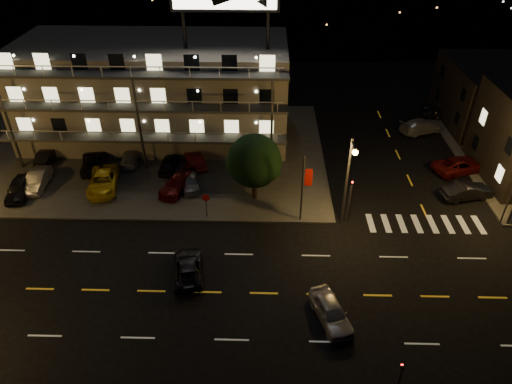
{
  "coord_description": "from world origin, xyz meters",
  "views": [
    {
      "loc": [
        2.02,
        -22.46,
        24.13
      ],
      "look_at": [
        1.24,
        8.0,
        3.17
      ],
      "focal_mm": 32.0,
      "sensor_mm": 36.0,
      "label": 1
    }
  ],
  "objects_px": {
    "side_car_0": "(467,191)",
    "road_car_west": "(188,268)",
    "lot_car_2": "(103,181)",
    "tree": "(254,162)",
    "road_car_east": "(331,312)",
    "lot_car_4": "(191,181)",
    "lot_car_7": "(131,157)"
  },
  "relations": [
    {
      "from": "road_car_east",
      "to": "lot_car_4",
      "type": "bearing_deg",
      "value": 109.24
    },
    {
      "from": "road_car_west",
      "to": "lot_car_7",
      "type": "bearing_deg",
      "value": -71.87
    },
    {
      "from": "lot_car_2",
      "to": "tree",
      "type": "bearing_deg",
      "value": -14.29
    },
    {
      "from": "lot_car_7",
      "to": "side_car_0",
      "type": "bearing_deg",
      "value": 163.68
    },
    {
      "from": "lot_car_4",
      "to": "lot_car_7",
      "type": "height_order",
      "value": "lot_car_4"
    },
    {
      "from": "lot_car_2",
      "to": "road_car_east",
      "type": "relative_size",
      "value": 1.26
    },
    {
      "from": "tree",
      "to": "road_car_west",
      "type": "relative_size",
      "value": 1.35
    },
    {
      "from": "lot_car_4",
      "to": "road_car_west",
      "type": "distance_m",
      "value": 11.38
    },
    {
      "from": "lot_car_4",
      "to": "side_car_0",
      "type": "xyz_separation_m",
      "value": [
        25.32,
        -0.94,
        -0.03
      ]
    },
    {
      "from": "lot_car_7",
      "to": "tree",
      "type": "bearing_deg",
      "value": 148.32
    },
    {
      "from": "side_car_0",
      "to": "road_car_west",
      "type": "height_order",
      "value": "side_car_0"
    },
    {
      "from": "lot_car_2",
      "to": "side_car_0",
      "type": "distance_m",
      "value": 33.44
    },
    {
      "from": "lot_car_4",
      "to": "road_car_west",
      "type": "relative_size",
      "value": 0.82
    },
    {
      "from": "lot_car_4",
      "to": "side_car_0",
      "type": "height_order",
      "value": "side_car_0"
    },
    {
      "from": "lot_car_2",
      "to": "road_car_west",
      "type": "bearing_deg",
      "value": -58.63
    },
    {
      "from": "side_car_0",
      "to": "road_car_east",
      "type": "height_order",
      "value": "side_car_0"
    },
    {
      "from": "road_car_east",
      "to": "road_car_west",
      "type": "bearing_deg",
      "value": 140.77
    },
    {
      "from": "lot_car_4",
      "to": "side_car_0",
      "type": "relative_size",
      "value": 0.82
    },
    {
      "from": "tree",
      "to": "lot_car_2",
      "type": "bearing_deg",
      "value": 175.58
    },
    {
      "from": "road_car_east",
      "to": "road_car_west",
      "type": "distance_m",
      "value": 10.76
    },
    {
      "from": "lot_car_2",
      "to": "side_car_0",
      "type": "xyz_separation_m",
      "value": [
        33.43,
        -0.54,
        -0.15
      ]
    },
    {
      "from": "tree",
      "to": "side_car_0",
      "type": "distance_m",
      "value": 19.59
    },
    {
      "from": "lot_car_2",
      "to": "lot_car_7",
      "type": "distance_m",
      "value": 5.01
    },
    {
      "from": "lot_car_4",
      "to": "road_car_east",
      "type": "distance_m",
      "value": 19.06
    },
    {
      "from": "tree",
      "to": "road_car_east",
      "type": "bearing_deg",
      "value": -68.35
    },
    {
      "from": "lot_car_4",
      "to": "road_car_east",
      "type": "relative_size",
      "value": 0.87
    },
    {
      "from": "lot_car_2",
      "to": "lot_car_4",
      "type": "height_order",
      "value": "lot_car_2"
    },
    {
      "from": "road_car_west",
      "to": "lot_car_4",
      "type": "bearing_deg",
      "value": -92.23
    },
    {
      "from": "side_car_0",
      "to": "road_car_west",
      "type": "xyz_separation_m",
      "value": [
        -23.88,
        -10.35,
        -0.12
      ]
    },
    {
      "from": "lot_car_2",
      "to": "side_car_0",
      "type": "relative_size",
      "value": 1.18
    },
    {
      "from": "tree",
      "to": "lot_car_7",
      "type": "xyz_separation_m",
      "value": [
        -12.77,
        5.92,
        -3.07
      ]
    },
    {
      "from": "road_car_east",
      "to": "road_car_west",
      "type": "xyz_separation_m",
      "value": [
        -10.0,
        3.96,
        -0.1
      ]
    }
  ]
}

